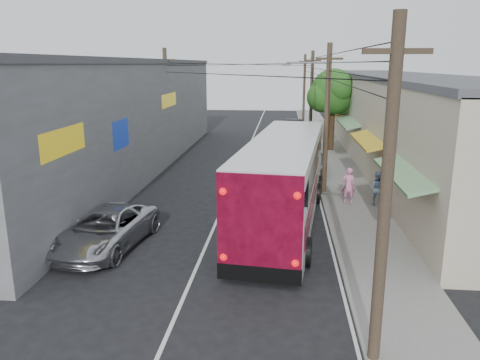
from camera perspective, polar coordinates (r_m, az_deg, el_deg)
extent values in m
plane|color=black|center=(14.26, -7.49, -15.30)|extent=(120.00, 120.00, 0.00)
cube|color=slate|center=(33.03, 11.43, 1.68)|extent=(3.00, 80.00, 0.12)
cube|color=beige|center=(35.27, 18.67, 6.84)|extent=(6.00, 40.00, 6.00)
cube|color=#4C4C51|center=(35.05, 19.07, 11.86)|extent=(6.20, 40.00, 0.30)
cube|color=#1C7F22|center=(19.15, 19.62, 0.96)|extent=(1.39, 6.00, 0.46)
cube|color=#C17516|center=(26.84, 15.56, 4.81)|extent=(1.39, 6.00, 0.46)
cube|color=#1C7F22|center=(34.67, 13.31, 6.92)|extent=(1.39, 6.00, 0.46)
cube|color=#C17516|center=(42.57, 11.87, 8.24)|extent=(1.39, 6.00, 0.46)
cube|color=#1C7F22|center=(50.49, 10.88, 9.15)|extent=(1.39, 6.00, 0.46)
cube|color=gray|center=(32.39, -15.50, 7.38)|extent=(7.00, 36.00, 7.00)
cube|color=#4C4C51|center=(32.20, -15.92, 13.75)|extent=(7.20, 36.00, 0.30)
cube|color=yellow|center=(18.18, -20.84, 4.38)|extent=(0.12, 3.50, 1.00)
cube|color=#1433A5|center=(23.74, -14.43, 5.44)|extent=(0.12, 2.20, 1.40)
cube|color=yellow|center=(33.17, -8.72, 9.60)|extent=(0.12, 4.00, 0.90)
cylinder|color=#473828|center=(10.77, 17.29, -2.57)|extent=(0.28, 0.28, 8.00)
cube|color=#473828|center=(10.36, 18.61, 14.67)|extent=(1.40, 0.12, 0.12)
cylinder|color=#473828|center=(25.38, 10.51, 7.09)|extent=(0.28, 0.28, 8.00)
cube|color=#473828|center=(25.21, 10.84, 14.32)|extent=(1.40, 0.12, 0.12)
cylinder|color=#473828|center=(40.28, 8.68, 9.64)|extent=(0.28, 0.28, 8.00)
cube|color=#473828|center=(40.17, 8.85, 14.20)|extent=(1.40, 0.12, 0.12)
cylinder|color=#473828|center=(55.23, 7.83, 10.81)|extent=(0.28, 0.28, 8.00)
cube|color=#473828|center=(55.15, 7.94, 14.13)|extent=(1.40, 0.12, 0.12)
cylinder|color=#473828|center=(33.25, -8.94, 8.74)|extent=(0.28, 0.28, 8.00)
cube|color=#473828|center=(33.12, -9.16, 14.26)|extent=(1.40, 0.12, 0.12)
cylinder|color=#59595E|center=(25.13, 8.25, 13.97)|extent=(2.20, 0.10, 0.10)
cube|color=#59595E|center=(25.10, 5.66, 13.82)|extent=(0.50, 0.18, 0.12)
cylinder|color=#3F2B19|center=(38.62, 11.11, 6.37)|extent=(0.44, 0.44, 4.00)
sphere|color=#1B4512|center=(38.36, 11.31, 10.52)|extent=(3.60, 3.60, 3.60)
sphere|color=#1B4512|center=(39.10, 12.66, 9.63)|extent=(2.60, 2.60, 2.60)
sphere|color=#1B4512|center=(37.91, 9.97, 9.93)|extent=(2.40, 2.40, 2.40)
sphere|color=#1B4512|center=(37.39, 12.12, 11.01)|extent=(2.20, 2.20, 2.20)
sphere|color=#1B4512|center=(39.21, 10.75, 10.91)|extent=(2.00, 2.00, 2.00)
cube|color=silver|center=(20.90, 5.32, -1.91)|extent=(4.17, 13.24, 2.06)
cube|color=black|center=(21.06, 5.59, 2.47)|extent=(3.94, 11.08, 1.08)
cube|color=silver|center=(20.39, 5.47, 4.26)|extent=(4.17, 13.24, 0.54)
cube|color=maroon|center=(14.45, 2.38, -5.35)|extent=(2.68, 0.39, 3.14)
cube|color=black|center=(15.09, 2.32, -11.38)|extent=(2.71, 0.41, 0.54)
sphere|color=red|center=(15.07, -2.02, -9.38)|extent=(0.24, 0.24, 0.24)
sphere|color=red|center=(14.73, 6.75, -10.04)|extent=(0.24, 0.24, 0.24)
sphere|color=red|center=(14.35, -2.09, -1.40)|extent=(0.24, 0.24, 0.24)
sphere|color=red|center=(13.99, 7.01, -1.90)|extent=(0.24, 0.24, 0.24)
cylinder|color=black|center=(17.08, -1.10, -8.04)|extent=(0.45, 1.11, 1.08)
cylinder|color=black|center=(16.73, 8.10, -8.68)|extent=(0.45, 1.11, 1.08)
cylinder|color=black|center=(24.36, 3.01, -1.27)|extent=(0.45, 1.11, 1.08)
cylinder|color=black|center=(24.12, 9.39, -1.61)|extent=(0.45, 1.11, 1.08)
cylinder|color=black|center=(25.92, 3.57, -0.34)|extent=(0.45, 1.11, 1.08)
cylinder|color=black|center=(25.69, 9.56, -0.65)|extent=(0.45, 1.11, 1.08)
imported|color=#BAB9C1|center=(18.83, -16.03, -5.78)|extent=(3.18, 5.72, 1.51)
imported|color=#A2A2AA|center=(30.77, 8.34, 2.29)|extent=(2.39, 5.48, 1.57)
imported|color=#242529|center=(38.61, 6.58, 4.67)|extent=(2.19, 4.55, 1.50)
imported|color=black|center=(46.32, 6.57, 6.31)|extent=(2.02, 5.08, 1.64)
imported|color=pink|center=(23.99, 13.08, -0.65)|extent=(0.70, 0.49, 1.83)
imported|color=#91ADD4|center=(24.13, 16.32, -0.95)|extent=(0.96, 0.83, 1.69)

